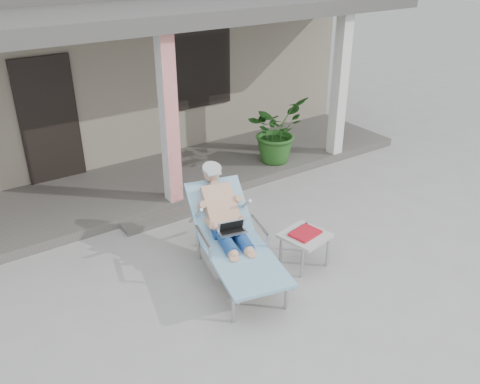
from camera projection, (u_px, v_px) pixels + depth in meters
ground at (251, 271)px, 6.65m from camera, size 60.00×60.00×0.00m
house at (74, 56)px, 10.69m from camera, size 10.40×5.40×3.30m
porch_deck at (152, 184)px, 8.83m from camera, size 10.00×2.00×0.15m
porch_overhang at (139, 21)px, 7.57m from camera, size 10.00×2.30×2.85m
porch_step at (184, 212)px, 8.00m from camera, size 2.00×0.30×0.07m
lounger at (230, 215)px, 6.34m from camera, size 1.18×2.09×1.31m
side_table at (305, 237)px, 6.63m from camera, size 0.64×0.64×0.49m
potted_palm at (276, 130)px, 9.31m from camera, size 1.32×1.23×1.19m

